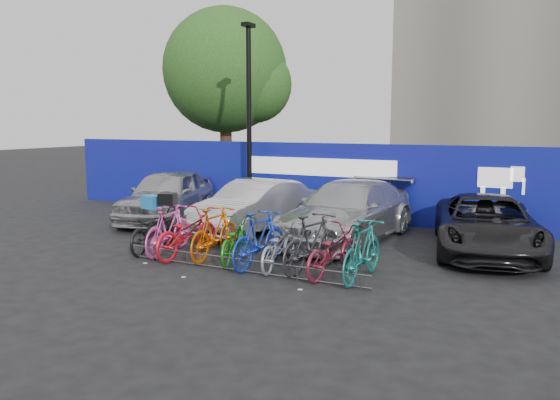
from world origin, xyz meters
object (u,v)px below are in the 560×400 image
Objects in this scene: bike_4 at (234,240)px; car_2 at (348,211)px; lamppost at (249,115)px; bike_5 at (259,239)px; bike_rack at (239,265)px; car_0 at (168,195)px; bike_0 at (153,230)px; bike_6 at (278,247)px; bike_2 at (187,233)px; bike_9 at (362,250)px; bike_7 at (312,243)px; bike_1 at (169,229)px; bike_3 at (215,233)px; car_3 at (486,225)px; bike_8 at (333,251)px; tree at (230,74)px; car_1 at (255,206)px.

car_2 is at bearing -129.38° from bike_4.
bike_5 is at bearing -58.25° from lamppost.
bike_rack is 1.18× the size of car_0.
bike_0 is 3.38m from bike_6.
bike_9 reaches higher than bike_2.
bike_4 is 0.89× the size of bike_7.
bike_7 reaches higher than bike_5.
bike_1 is at bearing -11.73° from bike_4.
bike_3 is 0.97× the size of bike_7.
bike_rack is 1.16× the size of car_3.
bike_1 reaches higher than bike_2.
bike_0 is at bearing -6.00° from bike_6.
bike_4 is at bearing 175.72° from bike_3.
bike_1 is (0.52, -0.07, 0.07)m from bike_0.
bike_6 is at bearing 8.81° from bike_8.
bike_1 is at bearing 2.65° from bike_5.
car_2 is 4.92m from bike_0.
bike_9 is at bearing 13.94° from bike_rack.
bike_0 is 0.53m from bike_1.
bike_8 is (8.56, -10.02, -4.56)m from tree.
tree is at bearing 144.51° from car_2.
bike_3 is 1.66m from bike_6.
bike_5 is at bearing -151.62° from car_3.
lamppost is at bearing -59.61° from bike_6.
bike_2 reaches higher than bike_4.
bike_4 is at bearing -9.16° from bike_6.
bike_3 is (1.20, 0.11, 0.01)m from bike_1.
lamppost is 3.44× the size of bike_6.
car_3 reaches higher than bike_7.
car_3 is (11.06, -6.60, -4.40)m from tree.
bike_9 is at bearing 162.93° from bike_4.
lamppost is at bearing 153.85° from car_3.
bike_5 is 1.64m from bike_8.
lamppost is 2.93× the size of bike_2.
bike_7 is at bearing -4.31° from bike_9.
bike_6 is at bearing -90.19° from car_2.
car_3 is at bearing -30.81° from tree.
bike_6 is (7.35, -10.02, -4.60)m from tree.
car_3 is at bearing -150.44° from bike_3.
car_1 is 0.83× the size of car_2.
bike_3 is (-5.37, -3.31, -0.09)m from car_3.
car_2 is 3.76m from bike_3.
car_3 is 2.41× the size of bike_7.
car_0 reaches higher than bike_4.
bike_2 is at bearing -9.03° from bike_4.
bike_5 reaches higher than bike_3.
bike_6 is 0.75m from bike_7.
lamppost reaches higher than bike_9.
car_2 is 3.54m from bike_4.
bike_6 is at bearing -53.74° from tree.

